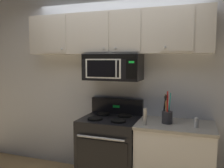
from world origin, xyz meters
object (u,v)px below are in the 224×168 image
Objects in this scene: over_range_microwave at (113,67)px; pepper_mill at (145,117)px; utensil_crock_charcoal at (167,115)px; salt_shaker at (196,123)px; stove_range at (110,149)px.

pepper_mill is at bearing -30.23° from over_range_microwave.
utensil_crock_charcoal is 0.35m from salt_shaker.
stove_range is 1.11m from over_range_microwave.
stove_range is at bearing 160.67° from pepper_mill.
salt_shaker is (1.08, -0.21, -0.62)m from over_range_microwave.
utensil_crock_charcoal is 3.47× the size of salt_shaker.
stove_range is 9.90× the size of salt_shaker.
salt_shaker is (0.34, -0.08, -0.05)m from utensil_crock_charcoal.
utensil_crock_charcoal reaches higher than salt_shaker.
stove_range is at bearing 179.20° from utensil_crock_charcoal.
pepper_mill is at bearing -145.15° from utensil_crock_charcoal.
stove_range is at bearing -89.86° from over_range_microwave.
salt_shaker is 0.58m from pepper_mill.
utensil_crock_charcoal is (0.74, -0.01, 0.54)m from stove_range.
over_range_microwave reaches higher than pepper_mill.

